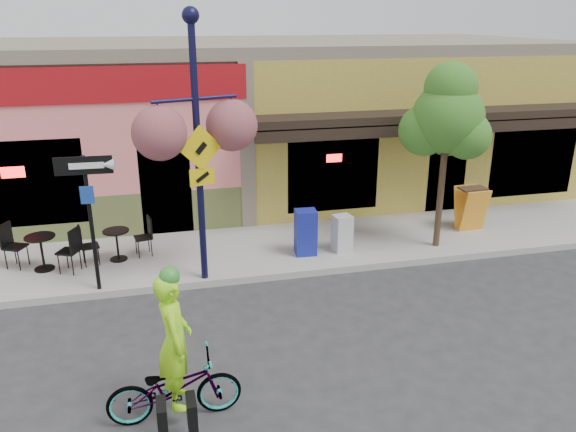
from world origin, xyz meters
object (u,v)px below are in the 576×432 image
at_px(lamp_post, 198,152).
at_px(one_way_sign, 91,225).
at_px(newspaper_box_blue, 306,232).
at_px(street_tree, 444,157).
at_px(cyclist_rider, 176,357).
at_px(newspaper_box_grey, 342,233).
at_px(bicycle, 174,388).
at_px(building, 257,115).

bearing_deg(lamp_post, one_way_sign, 162.33).
distance_m(newspaper_box_blue, street_tree, 3.47).
bearing_deg(cyclist_rider, newspaper_box_grey, -40.61).
bearing_deg(bicycle, one_way_sign, 17.23).
bearing_deg(bicycle, building, -17.10).
relative_size(bicycle, newspaper_box_grey, 2.15).
bearing_deg(lamp_post, building, 52.51).
height_order(cyclist_rider, one_way_sign, one_way_sign).
bearing_deg(newspaper_box_grey, one_way_sign, 177.96).
relative_size(building, cyclist_rider, 9.63).
distance_m(lamp_post, one_way_sign, 2.42).
xyz_separation_m(bicycle, lamp_post, (0.77, 3.97, 2.28)).
distance_m(bicycle, lamp_post, 4.64).
bearing_deg(newspaper_box_grey, cyclist_rider, -139.56).
distance_m(cyclist_rider, newspaper_box_blue, 5.59).
relative_size(newspaper_box_blue, newspaper_box_grey, 1.22).
height_order(newspaper_box_blue, street_tree, street_tree).
xyz_separation_m(building, newspaper_box_blue, (-0.07, -6.12, -1.59)).
bearing_deg(newspaper_box_blue, bicycle, -119.95).
relative_size(lamp_post, one_way_sign, 1.96).
xyz_separation_m(building, newspaper_box_grey, (0.77, -6.14, -1.68)).
relative_size(one_way_sign, newspaper_box_blue, 2.61).
bearing_deg(one_way_sign, street_tree, 5.56).
distance_m(one_way_sign, newspaper_box_grey, 5.34).
bearing_deg(cyclist_rider, bicycle, 89.20).
bearing_deg(building, lamp_post, -109.26).
bearing_deg(street_tree, bicycle, -144.22).
height_order(cyclist_rider, street_tree, street_tree).
bearing_deg(newspaper_box_blue, building, 92.80).
bearing_deg(street_tree, newspaper_box_blue, 175.62).
height_order(lamp_post, newspaper_box_blue, lamp_post).
height_order(building, bicycle, building).
distance_m(lamp_post, newspaper_box_blue, 3.20).
distance_m(newspaper_box_blue, newspaper_box_grey, 0.85).
bearing_deg(cyclist_rider, one_way_sign, 17.89).
xyz_separation_m(bicycle, cyclist_rider, (0.05, 0.00, 0.47)).
relative_size(lamp_post, newspaper_box_grey, 6.22).
height_order(newspaper_box_grey, street_tree, street_tree).
distance_m(one_way_sign, street_tree, 7.51).
bearing_deg(cyclist_rider, lamp_post, -11.10).
height_order(lamp_post, one_way_sign, lamp_post).
height_order(building, cyclist_rider, building).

